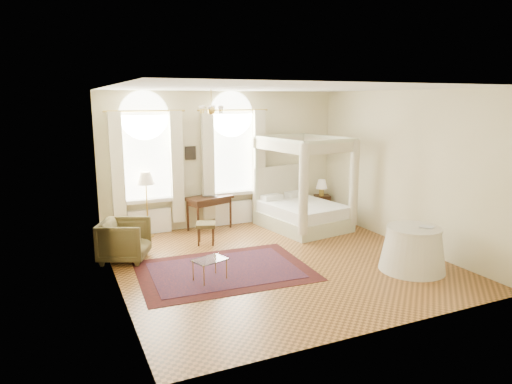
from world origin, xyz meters
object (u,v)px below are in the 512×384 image
(stool, at_px, (206,226))
(armchair, at_px, (125,240))
(writing_desk, at_px, (209,201))
(nightstand, at_px, (322,205))
(canopy_bed, at_px, (303,208))
(floor_lamp, at_px, (146,182))
(side_table, at_px, (413,249))
(coffee_table, at_px, (210,261))

(stool, bearing_deg, armchair, -169.09)
(writing_desk, distance_m, armchair, 2.63)
(writing_desk, bearing_deg, nightstand, 0.00)
(canopy_bed, distance_m, floor_lamp, 3.79)
(floor_lamp, relative_size, side_table, 1.26)
(nightstand, bearing_deg, stool, -163.61)
(armchair, bearing_deg, side_table, -95.02)
(stool, bearing_deg, writing_desk, 67.71)
(canopy_bed, height_order, armchair, canopy_bed)
(writing_desk, relative_size, armchair, 1.36)
(nightstand, height_order, floor_lamp, floor_lamp)
(stool, xyz_separation_m, floor_lamp, (-1.05, 1.07, 0.89))
(writing_desk, bearing_deg, canopy_bed, -20.91)
(coffee_table, distance_m, side_table, 3.72)
(nightstand, height_order, coffee_table, nightstand)
(canopy_bed, height_order, floor_lamp, canopy_bed)
(canopy_bed, height_order, stool, canopy_bed)
(canopy_bed, relative_size, armchair, 2.58)
(writing_desk, distance_m, floor_lamp, 1.60)
(canopy_bed, bearing_deg, nightstand, 37.36)
(floor_lamp, bearing_deg, writing_desk, -0.00)
(coffee_table, bearing_deg, nightstand, 36.01)
(canopy_bed, height_order, coffee_table, canopy_bed)
(canopy_bed, distance_m, coffee_table, 3.87)
(writing_desk, relative_size, floor_lamp, 0.80)
(canopy_bed, distance_m, stool, 2.58)
(stool, bearing_deg, canopy_bed, 5.68)
(stool, xyz_separation_m, armchair, (-1.77, -0.34, 0.01))
(writing_desk, bearing_deg, armchair, -147.41)
(coffee_table, bearing_deg, armchair, 125.86)
(nightstand, relative_size, writing_desk, 0.47)
(writing_desk, height_order, coffee_table, writing_desk)
(stool, relative_size, armchair, 0.59)
(floor_lamp, distance_m, side_table, 5.83)
(canopy_bed, xyz_separation_m, armchair, (-4.33, -0.60, -0.10))
(floor_lamp, bearing_deg, canopy_bed, -12.68)
(canopy_bed, relative_size, coffee_table, 3.50)
(coffee_table, relative_size, side_table, 0.55)
(canopy_bed, relative_size, stool, 4.34)
(writing_desk, distance_m, coffee_table, 3.24)
(stool, height_order, floor_lamp, floor_lamp)
(armchair, height_order, floor_lamp, floor_lamp)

